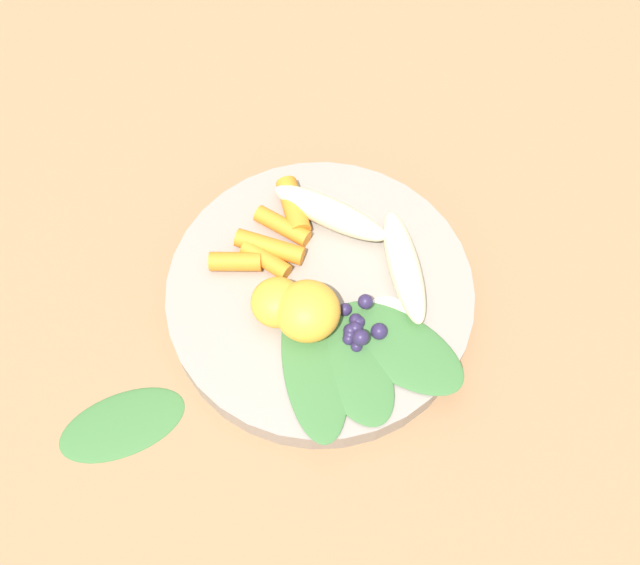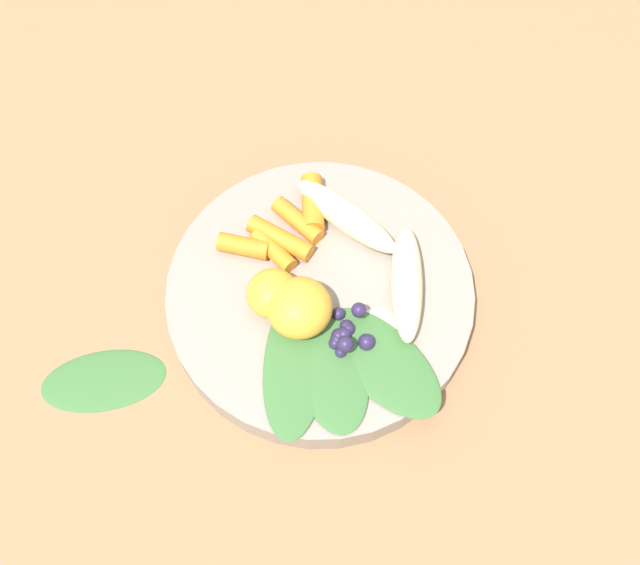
{
  "view_description": "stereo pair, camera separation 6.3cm",
  "coord_description": "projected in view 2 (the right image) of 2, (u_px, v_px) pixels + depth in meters",
  "views": [
    {
      "loc": [
        0.22,
        -0.19,
        0.6
      ],
      "look_at": [
        0.0,
        0.0,
        0.04
      ],
      "focal_mm": 41.41,
      "sensor_mm": 36.0,
      "label": 1
    },
    {
      "loc": [
        0.25,
        -0.14,
        0.6
      ],
      "look_at": [
        0.0,
        0.0,
        0.04
      ],
      "focal_mm": 41.41,
      "sensor_mm": 36.0,
      "label": 2
    }
  ],
  "objects": [
    {
      "name": "carrot_mid_left",
      "position": [
        298.0,
        220.0,
        0.67
      ],
      "size": [
        0.06,
        0.03,
        0.02
      ],
      "primitive_type": "cylinder",
      "rotation": [
        0.0,
        1.57,
        3.42
      ],
      "color": "orange",
      "rests_on": "bowl"
    },
    {
      "name": "carrot_mid_right",
      "position": [
        280.0,
        238.0,
        0.66
      ],
      "size": [
        0.06,
        0.05,
        0.02
      ],
      "primitive_type": "cylinder",
      "rotation": [
        0.0,
        1.57,
        3.65
      ],
      "color": "orange",
      "rests_on": "bowl"
    },
    {
      "name": "kale_leaf_right",
      "position": [
        331.0,
        368.0,
        0.61
      ],
      "size": [
        0.13,
        0.09,
        0.01
      ],
      "primitive_type": "ellipsoid",
      "rotation": [
        0.0,
        0.0,
        5.96
      ],
      "color": "#3D7038",
      "rests_on": "bowl"
    },
    {
      "name": "orange_segment_far",
      "position": [
        273.0,
        293.0,
        0.62
      ],
      "size": [
        0.05,
        0.05,
        0.03
      ],
      "primitive_type": "ellipsoid",
      "color": "#F4A833",
      "rests_on": "bowl"
    },
    {
      "name": "kale_leaf_stray",
      "position": [
        103.0,
        380.0,
        0.63
      ],
      "size": [
        0.09,
        0.12,
        0.01
      ],
      "primitive_type": "ellipsoid",
      "rotation": [
        0.0,
        0.0,
        4.36
      ],
      "color": "#3D7038",
      "rests_on": "ground_plane"
    },
    {
      "name": "bowl",
      "position": [
        320.0,
        295.0,
        0.66
      ],
      "size": [
        0.27,
        0.27,
        0.03
      ],
      "primitive_type": "cylinder",
      "color": "gray",
      "rests_on": "ground_plane"
    },
    {
      "name": "carrot_rear",
      "position": [
        273.0,
        250.0,
        0.65
      ],
      "size": [
        0.05,
        0.03,
        0.02
      ],
      "primitive_type": "cylinder",
      "rotation": [
        0.0,
        1.57,
        3.36
      ],
      "color": "orange",
      "rests_on": "bowl"
    },
    {
      "name": "carrot_front",
      "position": [
        313.0,
        203.0,
        0.67
      ],
      "size": [
        0.06,
        0.04,
        0.02
      ],
      "primitive_type": "cylinder",
      "rotation": [
        0.0,
        1.57,
        2.67
      ],
      "color": "orange",
      "rests_on": "bowl"
    },
    {
      "name": "banana_peeled_right",
      "position": [
        407.0,
        282.0,
        0.63
      ],
      "size": [
        0.11,
        0.08,
        0.03
      ],
      "primitive_type": "ellipsoid",
      "rotation": [
        0.0,
        0.0,
        2.59
      ],
      "color": "beige",
      "rests_on": "bowl"
    },
    {
      "name": "kale_leaf_rear",
      "position": [
        383.0,
        362.0,
        0.61
      ],
      "size": [
        0.13,
        0.09,
        0.01
      ],
      "primitive_type": "ellipsoid",
      "rotation": [
        0.0,
        0.0,
        6.5
      ],
      "color": "#3D7038",
      "rests_on": "bowl"
    },
    {
      "name": "carrot_small",
      "position": [
        244.0,
        246.0,
        0.65
      ],
      "size": [
        0.04,
        0.04,
        0.02
      ],
      "primitive_type": "cylinder",
      "rotation": [
        0.0,
        1.57,
        3.97
      ],
      "color": "orange",
      "rests_on": "bowl"
    },
    {
      "name": "ground_plane",
      "position": [
        320.0,
        302.0,
        0.67
      ],
      "size": [
        2.4,
        2.4,
        0.0
      ],
      "primitive_type": "plane",
      "color": "#99704C"
    },
    {
      "name": "coconut_shred_patch",
      "position": [
        377.0,
        332.0,
        0.62
      ],
      "size": [
        0.04,
        0.04,
        0.0
      ],
      "primitive_type": "cylinder",
      "color": "white",
      "rests_on": "bowl"
    },
    {
      "name": "banana_peeled_left",
      "position": [
        346.0,
        216.0,
        0.66
      ],
      "size": [
        0.11,
        0.06,
        0.03
      ],
      "primitive_type": "ellipsoid",
      "rotation": [
        0.0,
        0.0,
        3.49
      ],
      "color": "beige",
      "rests_on": "bowl"
    },
    {
      "name": "kale_leaf_left",
      "position": [
        296.0,
        360.0,
        0.61
      ],
      "size": [
        0.14,
        0.12,
        0.01
      ],
      "primitive_type": "ellipsoid",
      "rotation": [
        0.0,
        0.0,
        5.69
      ],
      "color": "#3D7038",
      "rests_on": "bowl"
    },
    {
      "name": "orange_segment_near",
      "position": [
        300.0,
        308.0,
        0.61
      ],
      "size": [
        0.05,
        0.05,
        0.04
      ],
      "primitive_type": "ellipsoid",
      "color": "#F4A833",
      "rests_on": "bowl"
    },
    {
      "name": "blueberry_pile",
      "position": [
        347.0,
        334.0,
        0.61
      ],
      "size": [
        0.05,
        0.04,
        0.02
      ],
      "color": "#2D234C",
      "rests_on": "bowl"
    }
  ]
}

